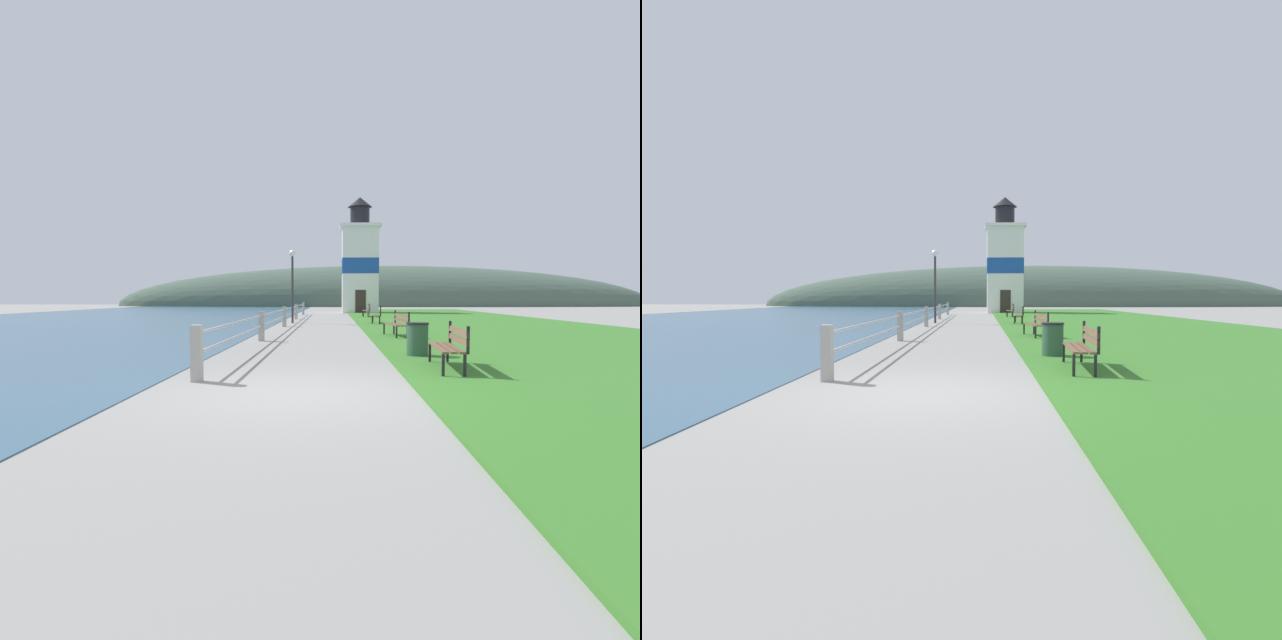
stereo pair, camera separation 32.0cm
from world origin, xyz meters
TOP-DOWN VIEW (x-y plane):
  - ground_plane at (0.00, 0.00)m, footprint 160.00×160.00m
  - grass_verge at (7.85, 18.80)m, footprint 12.00×56.41m
  - water_strip at (-14.35, 18.80)m, footprint 24.00×90.25m
  - seawall_railing at (-1.75, 16.48)m, footprint 0.18×31.15m
  - park_bench_near at (2.86, 2.25)m, footprint 0.61×2.01m
  - park_bench_midway at (2.86, 10.10)m, footprint 0.70×1.90m
  - park_bench_far at (2.93, 18.51)m, footprint 0.65×1.78m
  - park_bench_by_lighthouse at (2.94, 26.79)m, footprint 0.52×1.70m
  - lighthouse at (2.96, 36.64)m, footprint 3.54×3.54m
  - trash_bin at (2.58, 4.38)m, footprint 0.54×0.54m
  - lamp_post at (-1.60, 19.55)m, footprint 0.36×0.36m
  - distant_hillside at (8.00, 67.61)m, footprint 80.00×16.00m

SIDE VIEW (x-z plane):
  - ground_plane at x=0.00m, z-range 0.00..0.00m
  - distant_hillside at x=8.00m, z-range -6.00..6.00m
  - water_strip at x=-14.35m, z-range 0.00..0.01m
  - grass_verge at x=7.85m, z-range 0.00..0.06m
  - trash_bin at x=2.58m, z-range 0.00..0.84m
  - park_bench_by_lighthouse at x=2.94m, z-range 0.07..1.01m
  - park_bench_far at x=2.93m, z-range 0.07..1.01m
  - park_bench_midway at x=2.86m, z-range 0.07..1.01m
  - park_bench_near at x=2.86m, z-range 0.07..1.01m
  - seawall_railing at x=-1.75m, z-range 0.10..1.07m
  - lamp_post at x=-1.60m, z-range 0.76..4.72m
  - lighthouse at x=2.96m, z-range -0.71..9.41m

